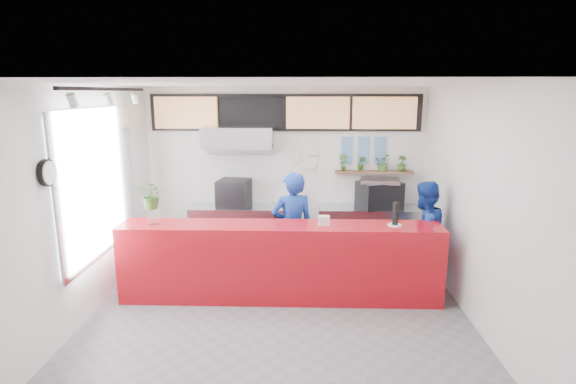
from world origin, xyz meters
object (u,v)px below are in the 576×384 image
at_px(staff_center, 293,229).
at_px(staff_right, 423,234).
at_px(service_counter, 280,262).
at_px(pepper_mill, 395,213).
at_px(panini_oven, 234,193).
at_px(espresso_machine, 379,195).

distance_m(staff_center, staff_right, 1.96).
bearing_deg(service_counter, pepper_mill, -0.04).
bearing_deg(panini_oven, pepper_mill, -26.94).
relative_size(panini_oven, pepper_mill, 1.67).
xyz_separation_m(panini_oven, espresso_machine, (2.59, 0.00, -0.01)).
bearing_deg(service_counter, staff_center, 72.23).
distance_m(panini_oven, staff_right, 3.32).
relative_size(service_counter, staff_right, 2.77).
distance_m(service_counter, staff_center, 0.63).
bearing_deg(espresso_machine, staff_right, -91.36).
bearing_deg(pepper_mill, panini_oven, 144.25).
height_order(staff_center, staff_right, staff_center).
bearing_deg(pepper_mill, staff_center, 160.34).
xyz_separation_m(service_counter, panini_oven, (-0.91, 1.80, 0.59)).
height_order(service_counter, staff_center, staff_center).
xyz_separation_m(panini_oven, staff_center, (1.08, -1.29, -0.26)).
height_order(panini_oven, staff_right, staff_right).
bearing_deg(service_counter, staff_right, 13.52).
xyz_separation_m(espresso_machine, pepper_mill, (-0.09, -1.80, 0.14)).
bearing_deg(panini_oven, staff_right, -14.18).
distance_m(staff_right, pepper_mill, 0.87).
height_order(panini_oven, pepper_mill, pepper_mill).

